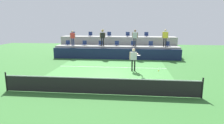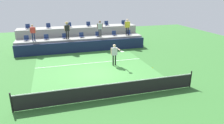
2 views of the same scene
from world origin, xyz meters
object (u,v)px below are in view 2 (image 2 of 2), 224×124
stadium_chair_upper_far_left (28,27)px  stadium_chair_lower_left (46,37)px  stadium_chair_upper_left (48,26)px  tennis_player (115,53)px  spectator_in_grey (33,31)px  stadium_chair_upper_mid_left (69,25)px  stadium_chair_upper_right (107,24)px  stadium_chair_lower_mid_left (64,36)px  spectator_leaning_on_rail (127,25)px  stadium_chair_lower_mid_right (98,35)px  stadium_chair_upper_far_right (124,23)px  stadium_chair_lower_center (82,35)px  stadium_chair_lower_far_right (129,33)px  spectator_with_hat (67,29)px  spectator_in_white (100,27)px  stadium_chair_lower_far_left (26,39)px  stadium_chair_lower_right (114,34)px  tennis_ball (152,68)px  stadium_chair_upper_mid_right (88,24)px

stadium_chair_upper_far_left → stadium_chair_lower_left: bearing=-45.1°
stadium_chair_upper_left → tennis_player: bearing=-57.1°
spectator_in_grey → tennis_player: bearing=-40.8°
stadium_chair_upper_mid_left → stadium_chair_upper_right: (4.24, 0.00, 0.00)m
stadium_chair_lower_mid_left → spectator_leaning_on_rail: (6.68, -0.38, 0.88)m
stadium_chair_lower_mid_right → stadium_chair_upper_far_right: stadium_chair_upper_far_right is taller
stadium_chair_lower_center → stadium_chair_lower_far_right: (5.27, 0.00, 0.00)m
stadium_chair_upper_far_right → tennis_player: bearing=-114.2°
spectator_with_hat → spectator_in_white: bearing=0.0°
stadium_chair_lower_far_left → spectator_with_hat: 4.03m
stadium_chair_lower_right → tennis_player: bearing=-106.7°
stadium_chair_lower_center → spectator_leaning_on_rail: 5.02m
stadium_chair_lower_left → stadium_chair_lower_mid_right: 5.24m
stadium_chair_lower_far_left → stadium_chair_upper_mid_left: (4.35, 1.80, 0.85)m
stadium_chair_lower_mid_right → stadium_chair_lower_center: bearing=180.0°
stadium_chair_lower_far_right → stadium_chair_upper_mid_left: 6.62m
stadium_chair_lower_right → tennis_ball: stadium_chair_lower_right is taller
stadium_chair_lower_far_left → spectator_leaning_on_rail: (10.32, -0.38, 0.88)m
stadium_chair_upper_mid_right → spectator_with_hat: size_ratio=0.30×
stadium_chair_upper_mid_right → spectator_in_grey: (-5.77, -2.18, -0.11)m
stadium_chair_lower_left → stadium_chair_lower_right: same height
stadium_chair_lower_center → stadium_chair_upper_right: (3.19, 1.80, 0.85)m
spectator_in_grey → stadium_chair_upper_far_right: bearing=12.4°
stadium_chair_lower_mid_left → stadium_chair_upper_far_left: stadium_chair_upper_far_left is taller
stadium_chair_lower_far_right → tennis_player: tennis_player is taller
stadium_chair_lower_left → stadium_chair_upper_far_right: size_ratio=1.00×
stadium_chair_lower_left → spectator_in_grey: bearing=-161.8°
stadium_chair_upper_far_left → stadium_chair_upper_mid_right: same height
stadium_chair_upper_far_left → stadium_chair_lower_mid_right: bearing=-14.3°
tennis_ball → tennis_player: bearing=109.9°
stadium_chair_lower_left → stadium_chair_lower_right: 7.09m
stadium_chair_lower_far_left → spectator_in_white: 7.34m
stadium_chair_lower_far_right → tennis_player: size_ratio=0.29×
stadium_chair_upper_far_left → spectator_leaning_on_rail: spectator_leaning_on_rail is taller
stadium_chair_upper_far_right → spectator_leaning_on_rail: bearing=-98.8°
stadium_chair_upper_left → spectator_with_hat: spectator_with_hat is taller
spectator_in_white → stadium_chair_upper_left: bearing=157.0°
stadium_chair_lower_mid_right → stadium_chair_upper_mid_left: size_ratio=1.00×
stadium_chair_lower_far_right → spectator_leaning_on_rail: size_ratio=0.29×
tennis_player → spectator_in_white: spectator_in_white is taller
tennis_player → spectator_with_hat: size_ratio=1.04×
spectator_in_white → stadium_chair_upper_far_left: bearing=163.2°
stadium_chair_lower_far_left → spectator_leaning_on_rail: 10.37m
stadium_chair_upper_left → spectator_in_grey: 2.62m
stadium_chair_lower_mid_left → stadium_chair_lower_right: same height
stadium_chair_lower_mid_left → stadium_chair_upper_far_left: 4.08m
stadium_chair_lower_mid_left → stadium_chair_upper_right: stadium_chair_upper_right is taller
stadium_chair_lower_far_right → stadium_chair_upper_mid_right: (-4.18, 1.80, 0.85)m
stadium_chair_lower_far_left → stadium_chair_lower_center: same height
stadium_chair_lower_far_left → stadium_chair_upper_mid_left: size_ratio=1.00×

